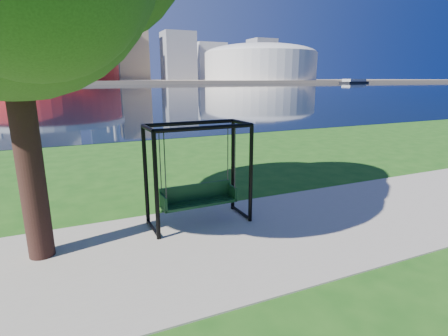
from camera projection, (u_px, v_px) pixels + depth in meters
ground at (235, 229)px, 7.64m from camera, size 900.00×900.00×0.00m
path at (245, 237)px, 7.20m from camera, size 120.00×4.00×0.03m
river at (77, 90)px, 97.83m from camera, size 900.00×180.00×0.02m
far_bank at (68, 81)px, 277.96m from camera, size 900.00×228.00×2.00m
stadium at (48, 59)px, 207.94m from camera, size 83.00×83.00×32.00m
arena at (260, 61)px, 264.86m from camera, size 84.00×84.00×26.56m
skyline at (57, 36)px, 279.44m from camera, size 392.00×66.00×96.50m
swing at (198, 176)px, 7.68m from camera, size 2.24×1.02×2.27m
barge at (354, 81)px, 242.91m from camera, size 29.81×16.77×2.89m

